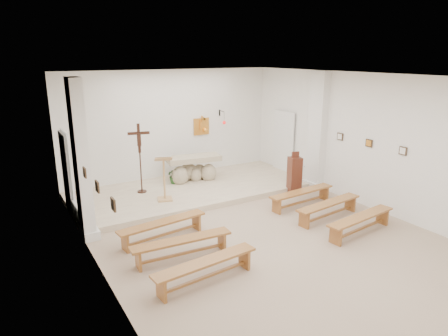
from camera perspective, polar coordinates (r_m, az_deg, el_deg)
ground at (r=9.12m, az=5.61°, el=-9.72°), size 7.00×10.00×0.00m
wall_left at (r=7.09m, az=-17.46°, el=-2.79°), size 0.02×10.00×3.50m
wall_right at (r=10.91m, az=20.89°, el=3.32°), size 0.02×10.00×3.50m
wall_back at (r=12.77m, az=-7.52°, el=5.95°), size 7.00×0.02×3.50m
ceiling at (r=8.24m, az=6.28°, el=12.74°), size 7.00×10.00×0.02m
sanctuary_platform at (r=11.87m, az=-4.37°, el=-3.09°), size 6.98×3.00×0.15m
pilaster_left at (r=9.00m, az=-19.75°, el=0.92°), size 0.26×0.55×3.50m
pilaster_right at (r=12.14m, az=13.20°, el=5.14°), size 0.26×0.55×3.50m
gold_wall_relief at (r=13.20m, az=-3.25°, el=5.94°), size 0.55×0.04×0.55m
sanctuary_lamp at (r=13.29m, az=-0.06°, el=6.73°), size 0.11×0.36×0.44m
station_frame_left_front at (r=6.37m, az=-15.54°, el=-5.05°), size 0.03×0.20×0.20m
station_frame_left_mid at (r=7.29m, az=-17.66°, el=-2.55°), size 0.03×0.20×0.20m
station_frame_left_rear at (r=8.23m, az=-19.29°, el=-0.61°), size 0.03×0.20×0.20m
station_frame_right_front at (r=10.43m, az=24.20°, el=2.26°), size 0.03×0.20×0.20m
station_frame_right_mid at (r=11.02m, az=20.01°, el=3.37°), size 0.03×0.20×0.20m
station_frame_right_rear at (r=11.66m, az=16.25°, el=4.35°), size 0.03×0.20×0.20m
radiator_left at (r=10.10m, az=-20.10°, el=-6.38°), size 0.10×0.85×0.52m
radiator_right at (r=13.02m, az=10.87°, el=-0.71°), size 0.10×0.85×0.52m
altar at (r=12.41m, az=-4.40°, el=-0.29°), size 1.72×0.88×0.85m
lectern at (r=10.71m, az=-8.54°, el=-1.40°), size 0.54×0.49×1.27m
crucifix_stand at (r=11.32m, az=-11.94°, el=2.07°), size 0.59×0.26×1.97m
potted_plant at (r=12.20m, az=-7.09°, el=-1.06°), size 0.45×0.40×0.49m
donation_pedestal at (r=11.76m, az=10.02°, el=-1.02°), size 0.41×0.41×1.26m
bench_left_front at (r=8.91m, az=-8.76°, el=-8.18°), size 2.07×0.57×0.43m
bench_right_front at (r=10.88m, az=11.03°, el=-3.75°), size 2.06×0.46×0.43m
bench_left_second at (r=8.07m, az=-6.04°, el=-10.74°), size 2.06×0.46×0.43m
bench_right_second at (r=10.21m, az=14.73°, el=-5.33°), size 2.07×0.56×0.43m
bench_left_third at (r=7.28m, az=-2.64°, el=-13.83°), size 2.07×0.52×0.43m
bench_right_third at (r=9.60m, az=18.96°, el=-7.09°), size 2.07×0.56×0.43m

